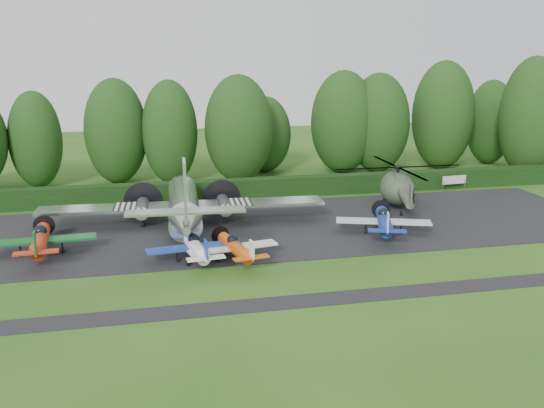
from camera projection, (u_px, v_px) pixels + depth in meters
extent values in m
plane|color=#255117|center=(230.00, 272.00, 41.73)|extent=(160.00, 160.00, 0.00)
cube|color=black|center=(213.00, 231.00, 51.20)|extent=(70.00, 18.00, 0.01)
cube|color=black|center=(246.00, 306.00, 36.05)|extent=(70.00, 2.00, 0.00)
cube|color=black|center=(199.00, 200.00, 61.61)|extent=(90.00, 1.60, 2.00)
cylinder|color=silver|center=(184.00, 205.00, 51.24)|extent=(2.56, 13.35, 2.56)
cone|color=silver|center=(178.00, 186.00, 58.31)|extent=(2.56, 1.67, 2.56)
cone|color=silver|center=(192.00, 224.00, 43.52)|extent=(2.56, 3.34, 2.56)
sphere|color=black|center=(178.00, 183.00, 57.16)|extent=(1.67, 1.67, 1.67)
cube|color=silver|center=(183.00, 206.00, 52.37)|extent=(24.47, 2.67, 0.24)
cube|color=white|center=(130.00, 207.00, 51.41)|extent=(2.89, 2.78, 0.06)
cube|color=white|center=(234.00, 201.00, 53.27)|extent=(2.89, 2.78, 0.06)
cylinder|color=silver|center=(141.00, 209.00, 52.33)|extent=(1.22, 3.56, 1.22)
cylinder|color=silver|center=(223.00, 205.00, 53.82)|extent=(1.22, 3.56, 1.22)
cylinder|color=black|center=(141.00, 202.00, 54.69)|extent=(3.56, 0.03, 3.56)
cylinder|color=black|center=(219.00, 198.00, 56.19)|extent=(3.56, 0.03, 3.56)
cube|color=silver|center=(193.00, 211.00, 42.38)|extent=(8.34, 1.56, 0.16)
cube|color=silver|center=(192.00, 190.00, 41.68)|extent=(0.20, 2.45, 4.23)
cylinder|color=black|center=(142.00, 224.00, 52.21)|extent=(0.28, 1.00, 1.00)
cylinder|color=black|center=(224.00, 219.00, 53.70)|extent=(0.28, 1.00, 1.00)
cylinder|color=black|center=(195.00, 263.00, 42.86)|extent=(0.20, 0.49, 0.49)
cylinder|color=#AA2A0F|center=(40.00, 240.00, 44.52)|extent=(1.09, 6.23, 1.09)
sphere|color=black|center=(41.00, 231.00, 45.04)|extent=(0.95, 0.95, 0.95)
cube|color=#0D5A20|center=(42.00, 240.00, 45.10)|extent=(7.93, 1.47, 0.16)
cube|color=#AA2A0F|center=(32.00, 253.00, 40.92)|extent=(2.94, 0.79, 0.11)
cube|color=#0D5A20|center=(31.00, 243.00, 40.63)|extent=(0.11, 0.91, 1.47)
cylinder|color=black|center=(48.00, 225.00, 48.33)|extent=(1.70, 0.02, 1.70)
cylinder|color=black|center=(21.00, 254.00, 44.79)|extent=(0.16, 0.50, 0.50)
cylinder|color=black|center=(63.00, 251.00, 45.41)|extent=(0.16, 0.50, 0.50)
cylinder|color=black|center=(47.00, 242.00, 47.57)|extent=(0.14, 0.45, 0.45)
cylinder|color=white|center=(196.00, 247.00, 43.48)|extent=(0.95, 5.45, 0.95)
sphere|color=black|center=(195.00, 239.00, 43.93)|extent=(0.83, 0.83, 0.83)
cube|color=#1B3AA7|center=(195.00, 247.00, 43.98)|extent=(6.94, 1.29, 0.14)
cube|color=white|center=(200.00, 259.00, 40.32)|extent=(2.58, 0.69, 0.10)
cube|color=#1B3AA7|center=(200.00, 250.00, 40.07)|extent=(0.10, 0.79, 1.29)
cylinder|color=black|center=(191.00, 233.00, 46.81)|extent=(1.49, 0.02, 1.49)
cylinder|color=black|center=(178.00, 259.00, 43.71)|extent=(0.14, 0.44, 0.44)
cylinder|color=black|center=(213.00, 257.00, 44.25)|extent=(0.14, 0.44, 0.44)
cylinder|color=black|center=(193.00, 248.00, 46.15)|extent=(0.12, 0.40, 0.40)
cylinder|color=#DE510D|center=(235.00, 248.00, 43.51)|extent=(0.91, 5.22, 0.91)
sphere|color=black|center=(234.00, 240.00, 43.94)|extent=(0.80, 0.80, 0.80)
cube|color=white|center=(234.00, 247.00, 44.00)|extent=(6.65, 1.23, 0.13)
cube|color=#DE510D|center=(243.00, 259.00, 40.49)|extent=(2.47, 0.66, 0.09)
cube|color=white|center=(243.00, 250.00, 40.24)|extent=(0.09, 0.76, 1.23)
cylinder|color=black|center=(228.00, 234.00, 46.70)|extent=(1.42, 0.02, 1.42)
cylinder|color=black|center=(218.00, 259.00, 43.74)|extent=(0.13, 0.42, 0.42)
cylinder|color=black|center=(252.00, 257.00, 44.25)|extent=(0.13, 0.42, 0.42)
cylinder|color=black|center=(230.00, 249.00, 46.07)|extent=(0.11, 0.38, 0.38)
cylinder|color=navy|center=(384.00, 221.00, 49.60)|extent=(1.07, 6.10, 1.07)
sphere|color=black|center=(381.00, 213.00, 50.10)|extent=(0.93, 0.93, 0.93)
cube|color=silver|center=(381.00, 221.00, 50.16)|extent=(7.77, 1.44, 0.16)
cube|color=navy|center=(403.00, 231.00, 46.06)|extent=(2.89, 0.78, 0.11)
cube|color=silver|center=(404.00, 222.00, 45.78)|extent=(0.11, 0.89, 1.44)
cylinder|color=black|center=(366.00, 209.00, 53.32)|extent=(1.66, 0.02, 1.66)
cylinder|color=black|center=(365.00, 233.00, 49.86)|extent=(0.16, 0.49, 0.49)
cylinder|color=black|center=(398.00, 231.00, 50.46)|extent=(0.16, 0.49, 0.49)
cylinder|color=black|center=(370.00, 224.00, 52.58)|extent=(0.13, 0.44, 0.44)
ellipsoid|color=#353F30|center=(397.00, 188.00, 58.54)|extent=(3.27, 6.00, 3.13)
cylinder|color=#353F30|center=(419.00, 196.00, 54.00)|extent=(0.73, 6.29, 0.73)
cube|color=#353F30|center=(437.00, 194.00, 50.69)|extent=(0.13, 0.94, 1.68)
cylinder|color=black|center=(398.00, 172.00, 58.15)|extent=(0.31, 0.31, 0.84)
cylinder|color=black|center=(398.00, 167.00, 58.04)|extent=(0.73, 0.73, 0.26)
cylinder|color=black|center=(398.00, 167.00, 58.04)|extent=(12.58, 12.58, 0.06)
cube|color=#353F30|center=(401.00, 178.00, 57.45)|extent=(0.94, 2.10, 0.73)
ellipsoid|color=black|center=(390.00, 183.00, 60.10)|extent=(1.99, 1.99, 1.79)
cylinder|color=black|center=(383.00, 202.00, 59.50)|extent=(0.19, 0.59, 0.59)
cylinder|color=black|center=(403.00, 201.00, 59.94)|extent=(0.19, 0.59, 0.59)
cylinder|color=black|center=(411.00, 213.00, 55.77)|extent=(0.17, 0.50, 0.50)
cylinder|color=#3F3326|center=(442.00, 186.00, 65.61)|extent=(0.11, 0.11, 1.09)
cylinder|color=#3F3326|center=(465.00, 185.00, 66.17)|extent=(0.11, 0.11, 1.09)
cube|color=beige|center=(454.00, 180.00, 65.73)|extent=(2.90, 0.07, 0.91)
cylinder|color=black|center=(118.00, 166.00, 69.32)|extent=(0.70, 0.70, 3.90)
ellipsoid|color=#163711|center=(116.00, 131.00, 68.33)|extent=(7.00, 7.00, 11.90)
cylinder|color=black|center=(440.00, 152.00, 77.57)|extent=(0.70, 0.70, 4.48)
ellipsoid|color=#163711|center=(443.00, 116.00, 76.44)|extent=(7.75, 7.75, 13.69)
cylinder|color=black|center=(39.00, 172.00, 67.12)|extent=(0.70, 0.70, 3.49)
ellipsoid|color=#163711|center=(35.00, 140.00, 66.23)|extent=(5.70, 5.70, 10.67)
cylinder|color=black|center=(342.00, 156.00, 75.33)|extent=(0.70, 0.70, 4.11)
ellipsoid|color=#163711|center=(343.00, 122.00, 74.29)|extent=(7.95, 7.95, 12.57)
cylinder|color=black|center=(264.00, 160.00, 75.82)|extent=(0.70, 0.70, 3.10)
ellipsoid|color=#163711|center=(264.00, 134.00, 75.04)|extent=(6.61, 6.61, 9.46)
cylinder|color=black|center=(171.00, 166.00, 69.33)|extent=(0.70, 0.70, 3.84)
ellipsoid|color=#163711|center=(170.00, 132.00, 68.36)|extent=(6.28, 6.28, 11.74)
cylinder|color=black|center=(377.00, 156.00, 75.68)|extent=(0.70, 0.70, 4.01)
ellipsoid|color=#163711|center=(378.00, 123.00, 74.67)|extent=(7.71, 7.71, 12.25)
cylinder|color=black|center=(488.00, 150.00, 81.39)|extent=(0.70, 0.70, 3.65)
ellipsoid|color=#163711|center=(491.00, 122.00, 80.46)|extent=(6.34, 6.34, 11.15)
cylinder|color=black|center=(239.00, 165.00, 69.99)|extent=(0.70, 0.70, 4.02)
ellipsoid|color=#163711|center=(239.00, 129.00, 68.97)|extent=(7.80, 7.80, 12.28)
cylinder|color=black|center=(527.00, 157.00, 73.29)|extent=(0.70, 0.70, 4.67)
ellipsoid|color=#163711|center=(532.00, 117.00, 72.11)|extent=(7.48, 7.48, 14.28)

